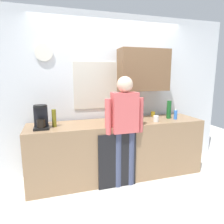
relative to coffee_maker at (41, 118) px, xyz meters
The scene contains 15 objects.
ground_plane 1.55m from the coffee_maker, 11.55° to the right, with size 8.00×8.00×0.00m, color silver.
kitchen_counter 1.27m from the coffee_maker, ahead, with size 2.73×0.64×0.90m, color #937251.
dishwasher_panel 1.22m from the coffee_maker, 14.53° to the right, with size 0.56×0.02×0.81m, color black.
back_wall_assembly 1.31m from the coffee_maker, 21.67° to the left, with size 4.33×0.42×2.60m.
coffee_maker is the anchor object (origin of this frame).
bottle_green_wine 2.02m from the coffee_maker, ahead, with size 0.07×0.07×0.30m, color #195923.
bottle_olive_oil 0.18m from the coffee_maker, 16.06° to the left, with size 0.06×0.06×0.25m, color olive.
bottle_amber_beer 0.22m from the coffee_maker, 75.84° to the left, with size 0.06×0.06×0.23m, color brown.
cup_yellow_cup 1.89m from the coffee_maker, ahead, with size 0.07×0.07×0.09m, color yellow.
cup_white_mug 1.70m from the coffee_maker, ahead, with size 0.08×0.08×0.10m, color white.
cup_terracotta_mug 1.38m from the coffee_maker, ahead, with size 0.08×0.08×0.09m, color #B26647.
mixing_bowl 1.26m from the coffee_maker, ahead, with size 0.22×0.22×0.08m, color orange.
dish_soap 2.09m from the coffee_maker, ahead, with size 0.06×0.06×0.18m.
storage_canister 1.51m from the coffee_maker, 10.92° to the left, with size 0.14×0.14×0.17m, color silver.
person_at_sink 1.15m from the coffee_maker, 11.55° to the right, with size 0.57×0.22×1.60m.
Camera 1 is at (-0.96, -2.57, 1.61)m, focal length 31.98 mm.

